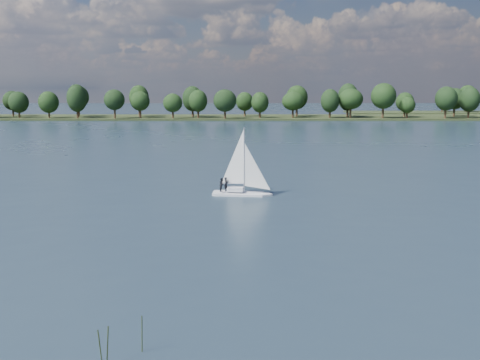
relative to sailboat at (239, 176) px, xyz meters
name	(u,v)px	position (x,y,z in m)	size (l,w,h in m)	color
ground	(275,144)	(8.84, 64.00, -2.52)	(700.00, 700.00, 0.00)	#233342
far_shore	(259,118)	(8.84, 176.00, -2.52)	(660.00, 40.00, 1.50)	black
sailboat	(239,176)	(0.00, 0.00, 0.00)	(7.04, 2.75, 9.03)	silver
treeline	(232,100)	(-3.22, 173.09, 5.54)	(563.48, 73.83, 18.45)	black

